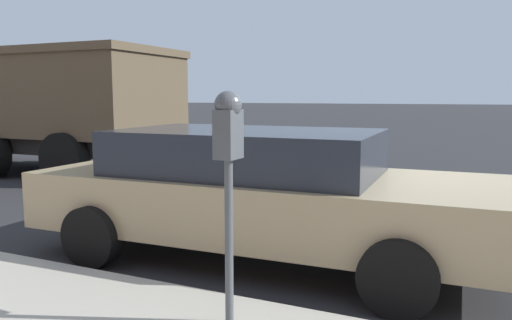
{
  "coord_description": "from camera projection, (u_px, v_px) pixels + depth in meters",
  "views": [
    {
      "loc": [
        -5.69,
        -0.65,
        1.75
      ],
      "look_at": [
        -2.19,
        0.96,
        1.25
      ],
      "focal_mm": 35.0,
      "sensor_mm": 36.0,
      "label": 1
    }
  ],
  "objects": [
    {
      "name": "parking_meter",
      "position": [
        228.0,
        148.0,
        3.44
      ],
      "size": [
        0.21,
        0.19,
        1.66
      ],
      "color": "#4C5156",
      "rests_on": "sidewalk"
    },
    {
      "name": "dump_truck",
      "position": [
        11.0,
        101.0,
        12.03
      ],
      "size": [
        3.04,
        8.52,
        2.91
      ],
      "rotation": [
        0.0,
        0.0,
        0.02
      ],
      "color": "black",
      "rests_on": "ground_plane"
    },
    {
      "name": "ground_plane",
      "position": [
        414.0,
        252.0,
        5.63
      ],
      "size": [
        220.0,
        220.0,
        0.0
      ],
      "primitive_type": "plane",
      "color": "#2B2B2D"
    },
    {
      "name": "car_tan",
      "position": [
        260.0,
        190.0,
        5.36
      ],
      "size": [
        2.23,
        4.97,
        1.39
      ],
      "rotation": [
        0.0,
        0.0,
        3.18
      ],
      "color": "tan",
      "rests_on": "ground_plane"
    }
  ]
}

